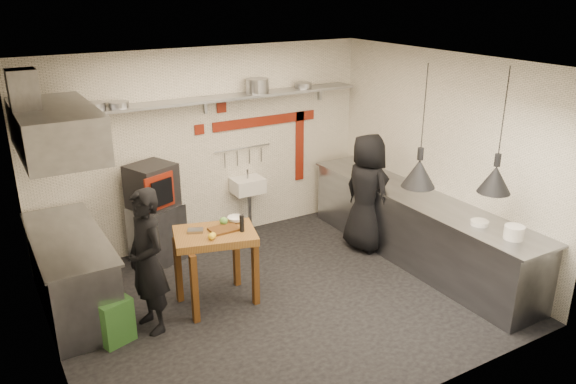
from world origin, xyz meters
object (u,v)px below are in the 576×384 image
combi_oven (152,186)px  chef_left (147,262)px  green_bin (113,319)px  oven_stand (157,233)px  prep_table (217,268)px  chef_right (367,193)px

combi_oven → chef_left: size_ratio=0.36×
green_bin → chef_left: chef_left is taller
chef_left → green_bin: bearing=-98.2°
oven_stand → chef_left: size_ratio=0.49×
prep_table → chef_left: (-0.83, -0.12, 0.35)m
oven_stand → combi_oven: 0.69m
oven_stand → combi_oven: size_ratio=1.38×
chef_left → chef_right: bearing=87.1°
chef_left → oven_stand: bearing=149.1°
prep_table → oven_stand: bearing=115.5°
combi_oven → chef_left: chef_left is taller
combi_oven → chef_left: (-0.56, -1.55, -0.28)m
combi_oven → oven_stand: bearing=-34.9°
green_bin → chef_right: (3.70, 0.44, 0.59)m
prep_table → green_bin: bearing=-158.3°
green_bin → combi_oven: bearing=57.6°
chef_left → chef_right: chef_right is taller
chef_right → chef_left: bearing=91.9°
chef_left → chef_right: size_ratio=0.97×
green_bin → prep_table: bearing=6.1°
combi_oven → prep_table: bearing=-101.8°
oven_stand → green_bin: size_ratio=1.60×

